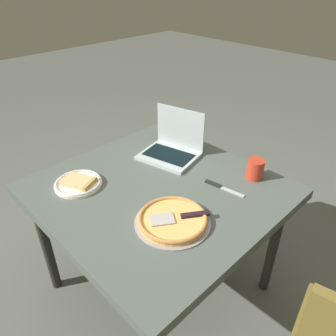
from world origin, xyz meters
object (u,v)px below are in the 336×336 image
object	(u,v)px
pizza_plate	(78,183)
pizza_tray	(173,220)
dining_table	(158,199)
table_knife	(220,187)
laptop	(172,146)
drink_cup	(255,169)

from	to	relation	value
pizza_plate	pizza_tray	distance (m)	0.52
pizza_plate	pizza_tray	bearing A→B (deg)	105.18
dining_table	table_knife	size ratio (longest dim) A/B	5.14
dining_table	pizza_plate	xyz separation A→B (m)	(0.26, -0.28, 0.08)
dining_table	laptop	xyz separation A→B (m)	(-0.27, -0.17, 0.12)
table_knife	drink_cup	distance (m)	0.20
laptop	pizza_plate	bearing A→B (deg)	-11.24
pizza_tray	drink_cup	bearing A→B (deg)	174.66
pizza_plate	drink_cup	world-z (taller)	drink_cup
laptop	pizza_tray	size ratio (longest dim) A/B	1.08
pizza_tray	laptop	bearing A→B (deg)	-134.90
table_knife	drink_cup	world-z (taller)	drink_cup
table_knife	dining_table	bearing A→B (deg)	-44.28
dining_table	drink_cup	xyz separation A→B (m)	(-0.40, 0.27, 0.12)
pizza_plate	pizza_tray	size ratio (longest dim) A/B	0.71
pizza_plate	drink_cup	xyz separation A→B (m)	(-0.66, 0.55, 0.04)
drink_cup	laptop	bearing A→B (deg)	-73.97
pizza_plate	dining_table	bearing A→B (deg)	133.14
laptop	dining_table	bearing A→B (deg)	32.65
dining_table	table_knife	world-z (taller)	table_knife
pizza_plate	table_knife	bearing A→B (deg)	134.27
pizza_tray	table_knife	size ratio (longest dim) A/B	1.53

